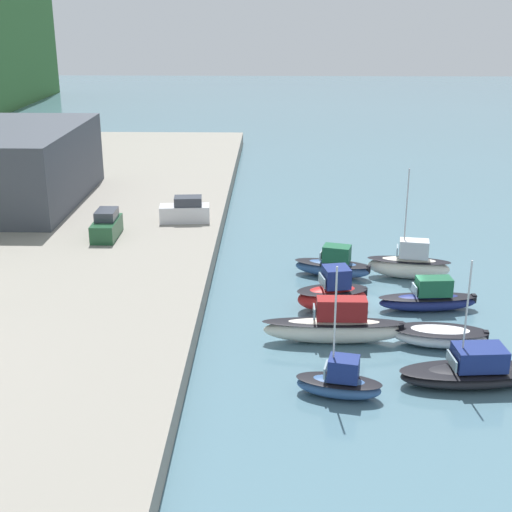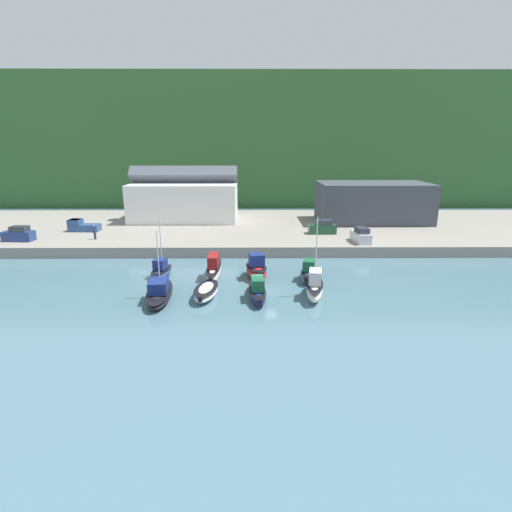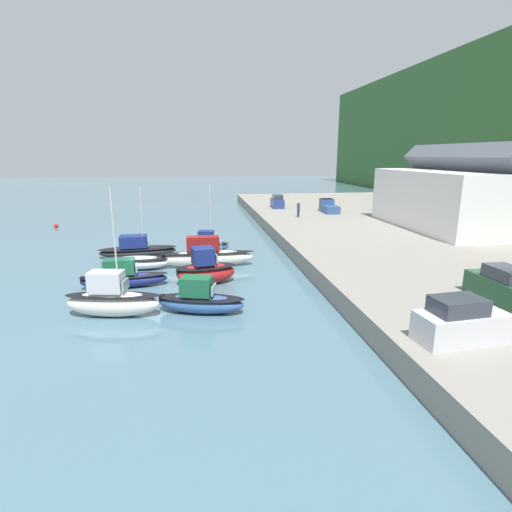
% 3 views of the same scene
% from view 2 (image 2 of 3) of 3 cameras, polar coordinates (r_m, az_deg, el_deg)
% --- Properties ---
extents(ground_plane, '(320.00, 320.00, 0.00)m').
position_cam_2_polar(ground_plane, '(41.90, 1.22, -5.15)').
color(ground_plane, slate).
extents(hillside_backdrop, '(240.00, 61.43, 31.01)m').
position_cam_2_polar(hillside_backdrop, '(127.09, 0.09, 15.96)').
color(hillside_backdrop, '#386633').
rests_on(hillside_backdrop, ground_plane).
extents(quay_promenade, '(117.24, 31.60, 1.47)m').
position_cam_2_polar(quay_promenade, '(69.30, 0.54, 3.89)').
color(quay_promenade, gray).
rests_on(quay_promenade, ground_plane).
extents(harbor_clubhouse, '(19.18, 11.33, 9.73)m').
position_cam_2_polar(harbor_clubhouse, '(74.76, -10.12, 7.91)').
color(harbor_clubhouse, white).
rests_on(harbor_clubhouse, quay_promenade).
extents(yacht_club_building, '(19.06, 10.77, 6.87)m').
position_cam_2_polar(yacht_club_building, '(74.78, 16.31, 7.39)').
color(yacht_club_building, '#3D424C').
rests_on(yacht_club_building, quay_promenade).
extents(moored_boat_0, '(2.58, 4.68, 7.07)m').
position_cam_2_polar(moored_boat_0, '(47.52, -13.39, -2.02)').
color(moored_boat_0, '#33568E').
rests_on(moored_boat_0, ground_plane).
extents(moored_boat_1, '(1.54, 8.48, 2.83)m').
position_cam_2_polar(moored_boat_1, '(46.22, -6.03, -1.84)').
color(moored_boat_1, white).
rests_on(moored_boat_1, ground_plane).
extents(moored_boat_2, '(3.08, 5.05, 2.94)m').
position_cam_2_polar(moored_boat_2, '(45.76, 0.04, -1.87)').
color(moored_boat_2, red).
rests_on(moored_boat_2, ground_plane).
extents(moored_boat_3, '(3.21, 5.94, 2.39)m').
position_cam_2_polar(moored_boat_3, '(45.80, 7.63, -2.31)').
color(moored_boat_3, '#33568E').
rests_on(moored_boat_3, ground_plane).
extents(moored_boat_4, '(3.00, 7.79, 6.98)m').
position_cam_2_polar(moored_boat_4, '(40.70, -13.63, -5.08)').
color(moored_boat_4, black).
rests_on(moored_boat_4, ground_plane).
extents(moored_boat_5, '(2.78, 5.80, 1.16)m').
position_cam_2_polar(moored_boat_5, '(40.61, -7.13, -5.03)').
color(moored_boat_5, white).
rests_on(moored_boat_5, ground_plane).
extents(moored_boat_6, '(2.13, 6.64, 2.26)m').
position_cam_2_polar(moored_boat_6, '(39.90, 0.18, -4.99)').
color(moored_boat_6, navy).
rests_on(moored_boat_6, ground_plane).
extents(moored_boat_7, '(2.62, 6.20, 8.15)m').
position_cam_2_polar(moored_boat_7, '(40.54, 8.39, -4.38)').
color(moored_boat_7, white).
rests_on(moored_boat_7, ground_plane).
extents(parked_car_0, '(2.16, 4.34, 2.16)m').
position_cam_2_polar(parked_car_0, '(58.49, 14.76, 2.82)').
color(parked_car_0, silver).
rests_on(parked_car_0, quay_promenade).
extents(parked_car_1, '(4.21, 1.82, 2.16)m').
position_cam_2_polar(parked_car_1, '(62.99, 9.50, 4.02)').
color(parked_car_1, '#1E4C2D').
rests_on(parked_car_1, quay_promenade).
extents(parked_car_2, '(4.29, 2.01, 2.16)m').
position_cam_2_polar(parked_car_2, '(66.71, -30.79, 2.65)').
color(parked_car_2, navy).
rests_on(parked_car_2, quay_promenade).
extents(pickup_truck_0, '(4.78, 2.11, 1.90)m').
position_cam_2_polar(pickup_truck_0, '(69.74, -23.63, 3.95)').
color(pickup_truck_0, '#2D4C84').
rests_on(pickup_truck_0, quay_promenade).
extents(person_on_quay, '(0.40, 0.40, 2.14)m').
position_cam_2_polar(person_on_quay, '(62.82, -22.06, 3.21)').
color(person_on_quay, '#232838').
rests_on(person_on_quay, quay_promenade).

